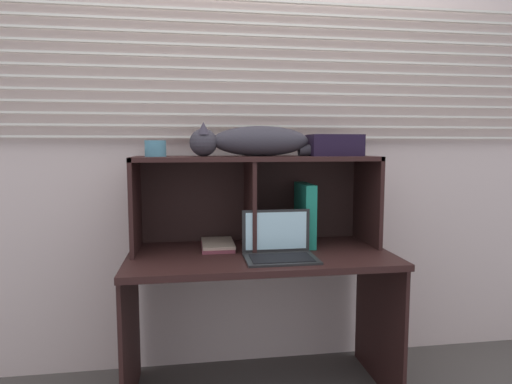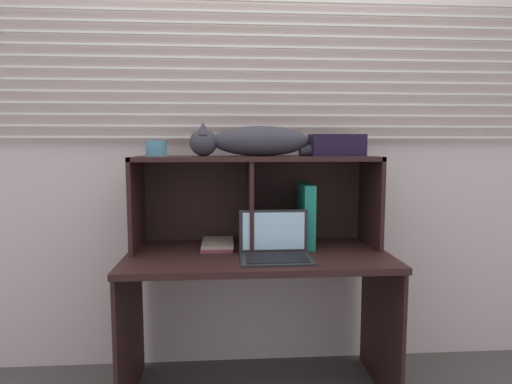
{
  "view_description": "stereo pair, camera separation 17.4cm",
  "coord_description": "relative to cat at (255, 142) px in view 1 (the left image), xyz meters",
  "views": [
    {
      "loc": [
        -0.33,
        -1.83,
        1.22
      ],
      "look_at": [
        0.0,
        0.32,
        0.99
      ],
      "focal_mm": 30.43,
      "sensor_mm": 36.0,
      "label": 1
    },
    {
      "loc": [
        -0.15,
        -1.85,
        1.22
      ],
      "look_at": [
        0.0,
        0.32,
        0.99
      ],
      "focal_mm": 30.43,
      "sensor_mm": 36.0,
      "label": 2
    }
  ],
  "objects": [
    {
      "name": "storage_box",
      "position": [
        0.41,
        -0.0,
        -0.02
      ],
      "size": [
        0.27,
        0.17,
        0.11
      ],
      "primitive_type": "cube",
      "color": "black",
      "rests_on": "hutch_shelf_unit"
    },
    {
      "name": "cat",
      "position": [
        0.0,
        0.0,
        0.0
      ],
      "size": [
        0.86,
        0.17,
        0.17
      ],
      "color": "#37333A",
      "rests_on": "hutch_shelf_unit"
    },
    {
      "name": "back_panel_with_blinds",
      "position": [
        0.0,
        0.23,
        0.02
      ],
      "size": [
        4.4,
        0.08,
        2.5
      ],
      "color": "beige",
      "rests_on": "ground"
    },
    {
      "name": "binder_upright",
      "position": [
        0.26,
        -0.0,
        -0.37
      ],
      "size": [
        0.06,
        0.25,
        0.32
      ],
      "primitive_type": "cube",
      "color": "#1C8368",
      "rests_on": "desk"
    },
    {
      "name": "book_stack",
      "position": [
        -0.19,
        -0.0,
        -0.52
      ],
      "size": [
        0.16,
        0.26,
        0.03
      ],
      "color": "brown",
      "rests_on": "desk"
    },
    {
      "name": "desk",
      "position": [
        0.0,
        -0.13,
        -0.68
      ],
      "size": [
        1.25,
        0.64,
        0.71
      ],
      "color": "black",
      "rests_on": "ground"
    },
    {
      "name": "hutch_shelf_unit",
      "position": [
        0.0,
        0.03,
        -0.22
      ],
      "size": [
        1.21,
        0.36,
        0.46
      ],
      "color": "black",
      "rests_on": "desk"
    },
    {
      "name": "laptop",
      "position": [
        0.08,
        -0.23,
        -0.49
      ],
      "size": [
        0.33,
        0.23,
        0.21
      ],
      "color": "black",
      "rests_on": "desk"
    },
    {
      "name": "small_basket",
      "position": [
        -0.49,
        -0.0,
        -0.03
      ],
      "size": [
        0.1,
        0.1,
        0.08
      ],
      "primitive_type": "cylinder",
      "color": "teal",
      "rests_on": "hutch_shelf_unit"
    }
  ]
}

